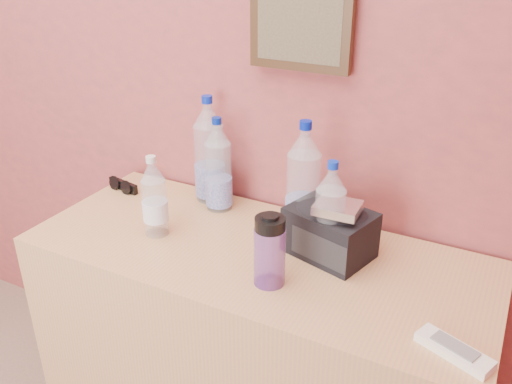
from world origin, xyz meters
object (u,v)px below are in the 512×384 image
Objects in this scene: dresser at (255,361)px; foil_packet at (338,208)px; pet_large_a at (218,169)px; pet_large_b at (209,155)px; pet_large_d at (329,219)px; sunglasses at (123,185)px; toiletry_bag at (330,230)px; pet_small at (155,201)px; ac_remote at (454,351)px; pet_large_c at (303,187)px; nalgene_bottle at (270,250)px.

foil_packet reaches higher than dresser.
pet_large_b is (-0.06, 0.05, 0.02)m from pet_large_a.
foil_packet is (0.02, 0.01, 0.03)m from pet_large_d.
toiletry_bag is at bearing 6.18° from sunglasses.
pet_small is at bearing -149.61° from toiletry_bag.
ac_remote is (1.15, -0.31, -0.01)m from sunglasses.
sunglasses is at bearing 174.01° from foil_packet.
pet_large_d is 2.25× the size of sunglasses.
pet_large_a is at bearing 16.73° from sunglasses.
pet_large_a is 0.38m from sunglasses.
pet_small is 0.51m from toiletry_bag.
pet_large_b is at bearing 142.25° from dresser.
ac_remote is at bearing -8.06° from pet_small.
pet_large_c is 0.43m from pet_small.
dresser is 3.72× the size of pet_large_c.
pet_large_b reaches higher than pet_large_d.
pet_large_a is at bearing 177.55° from ac_remote.
nalgene_bottle reaches higher than foil_packet.
pet_large_d is 1.32× the size of toiletry_bag.
ac_remote is at bearing -24.90° from pet_large_b.
toiletry_bag is at bearing 22.81° from dresser.
pet_large_d is at bearing -38.84° from pet_large_c.
foil_packet is (0.52, 0.10, 0.05)m from pet_small.
nalgene_bottle reaches higher than dresser.
pet_large_a is at bearing -36.62° from pet_large_b.
toiletry_bag is at bearing 103.80° from pet_large_d.
pet_large_c is (0.08, 0.14, 0.57)m from dresser.
pet_large_b is 1.43× the size of pet_small.
toiletry_bag is at bearing -16.64° from pet_large_b.
pet_large_c is at bearing 26.16° from pet_small.
ac_remote is (0.49, -0.31, -0.15)m from pet_large_c.
foil_packet is (-0.35, 0.23, 0.15)m from ac_remote.
sunglasses is (-0.78, 0.09, -0.11)m from pet_large_d.
nalgene_bottle is at bearing -119.78° from pet_large_d.
pet_large_a reaches higher than sunglasses.
ac_remote is 0.46m from toiletry_bag.
pet_large_a is 0.86× the size of pet_large_c.
pet_large_d reaches higher than toiletry_bag.
foil_packet is at bearing -31.58° from toiletry_bag.
dresser is 0.62m from foil_packet.
pet_small is 1.11× the size of toiletry_bag.
nalgene_bottle is 1.19× the size of ac_remote.
nalgene_bottle is (0.41, -0.07, -0.01)m from pet_small.
toiletry_bag is (0.49, 0.13, -0.03)m from pet_small.
pet_large_d is 0.07m from toiletry_bag.
pet_large_b is 1.80× the size of nalgene_bottle.
nalgene_bottle is at bearing -10.04° from sunglasses.
ac_remote is 1.43× the size of foil_packet.
pet_large_b is 0.28m from pet_small.
pet_large_a reaches higher than foil_packet.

